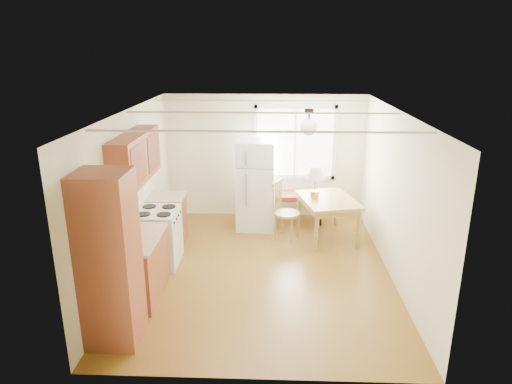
# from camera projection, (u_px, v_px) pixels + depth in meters

# --- Properties ---
(room_shell) EXTENTS (4.60, 5.60, 2.62)m
(room_shell) POSITION_uv_depth(u_px,v_px,m) (262.00, 195.00, 6.86)
(room_shell) COLOR brown
(room_shell) RESTS_ON ground
(kitchen_run) EXTENTS (0.65, 3.40, 2.20)m
(kitchen_run) POSITION_uv_depth(u_px,v_px,m) (139.00, 235.00, 6.45)
(kitchen_run) COLOR brown
(kitchen_run) RESTS_ON ground
(window_unit) EXTENTS (1.64, 0.05, 1.51)m
(window_unit) POSITION_uv_depth(u_px,v_px,m) (295.00, 143.00, 9.10)
(window_unit) COLOR white
(window_unit) RESTS_ON room_shell
(pendant_light) EXTENTS (0.26, 0.26, 0.40)m
(pendant_light) POSITION_uv_depth(u_px,v_px,m) (309.00, 126.00, 6.92)
(pendant_light) COLOR black
(pendant_light) RESTS_ON room_shell
(refrigerator) EXTENTS (0.77, 0.77, 1.73)m
(refrigerator) POSITION_uv_depth(u_px,v_px,m) (257.00, 185.00, 8.72)
(refrigerator) COLOR white
(refrigerator) RESTS_ON ground
(bench) EXTENTS (1.32, 0.54, 0.60)m
(bench) POSITION_uv_depth(u_px,v_px,m) (293.00, 197.00, 9.06)
(bench) COLOR maroon
(bench) RESTS_ON ground
(dining_table) EXTENTS (1.17, 1.40, 0.76)m
(dining_table) POSITION_uv_depth(u_px,v_px,m) (328.00, 204.00, 8.27)
(dining_table) COLOR olive
(dining_table) RESTS_ON ground
(chair) EXTENTS (0.53, 0.53, 1.08)m
(chair) POSITION_uv_depth(u_px,v_px,m) (282.00, 206.00, 8.29)
(chair) COLOR olive
(chair) RESTS_ON ground
(table_lamp) EXTENTS (0.34, 0.34, 0.58)m
(table_lamp) POSITION_uv_depth(u_px,v_px,m) (315.00, 175.00, 8.15)
(table_lamp) COLOR gold
(table_lamp) RESTS_ON dining_table
(coffee_maker) EXTENTS (0.19, 0.25, 0.36)m
(coffee_maker) POSITION_uv_depth(u_px,v_px,m) (124.00, 240.00, 5.81)
(coffee_maker) COLOR black
(coffee_maker) RESTS_ON kitchen_run
(kettle) EXTENTS (0.11, 0.11, 0.20)m
(kettle) POSITION_uv_depth(u_px,v_px,m) (133.00, 229.00, 6.30)
(kettle) COLOR red
(kettle) RESTS_ON kitchen_run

